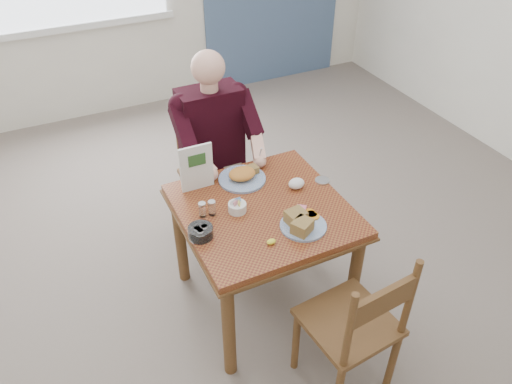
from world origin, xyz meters
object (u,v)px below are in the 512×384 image
diner (215,139)px  far_plate (243,176)px  chair_near (355,327)px  table (263,223)px  chair_far (213,174)px  near_plate (301,223)px

diner → far_plate: 0.42m
chair_near → diner: size_ratio=0.69×
far_plate → chair_near: bearing=-82.6°
table → chair_near: size_ratio=0.97×
table → diner: (0.00, 0.71, 0.17)m
far_plate → chair_far: bearing=90.9°
chair_far → diner: 0.34m
chair_near → near_plate: chair_near is taller
diner → chair_near: bearing=-84.4°
table → far_plate: size_ratio=3.03×
table → near_plate: (0.10, -0.24, 0.14)m
near_plate → far_plate: (-0.10, 0.53, -0.00)m
chair_near → far_plate: chair_near is taller
table → diner: size_ratio=0.66×
diner → far_plate: diner is taller
chair_far → table: bearing=-90.0°
chair_near → far_plate: bearing=97.4°
near_plate → table: bearing=114.0°
chair_far → near_plate: (0.10, -1.03, 0.30)m
chair_near → far_plate: (-0.13, 1.03, 0.30)m
chair_far → far_plate: 0.59m
chair_far → chair_near: bearing=-84.7°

